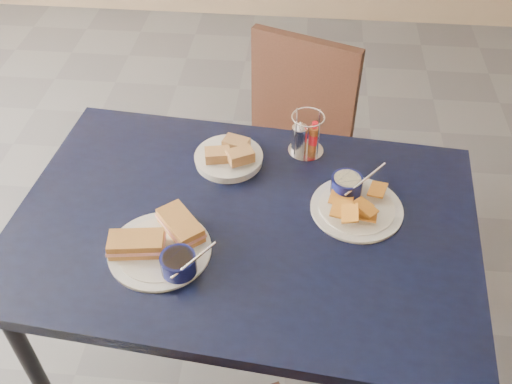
# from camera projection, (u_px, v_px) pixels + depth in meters

# --- Properties ---
(ground) EXTENTS (6.00, 6.00, 0.00)m
(ground) POSITION_uv_depth(u_px,v_px,m) (194.00, 310.00, 2.24)
(ground) COLOR #4F4F53
(ground) RESTS_ON ground
(dining_table) EXTENTS (1.33, 0.95, 0.75)m
(dining_table) POSITION_uv_depth(u_px,v_px,m) (244.00, 235.00, 1.61)
(dining_table) COLOR black
(dining_table) RESTS_ON ground
(chair_far) EXTENTS (0.53, 0.53, 0.89)m
(chair_far) POSITION_uv_depth(u_px,v_px,m) (284.00, 137.00, 2.21)
(chair_far) COLOR black
(chair_far) RESTS_ON ground
(sandwich_plate) EXTENTS (0.30, 0.28, 0.12)m
(sandwich_plate) POSITION_uv_depth(u_px,v_px,m) (163.00, 245.00, 1.46)
(sandwich_plate) COLOR white
(sandwich_plate) RESTS_ON dining_table
(plantain_plate) EXTENTS (0.26, 0.26, 0.12)m
(plantain_plate) POSITION_uv_depth(u_px,v_px,m) (353.00, 199.00, 1.59)
(plantain_plate) COLOR white
(plantain_plate) RESTS_ON dining_table
(bread_basket) EXTENTS (0.20, 0.20, 0.07)m
(bread_basket) POSITION_uv_depth(u_px,v_px,m) (230.00, 157.00, 1.72)
(bread_basket) COLOR white
(bread_basket) RESTS_ON dining_table
(condiment_caddy) EXTENTS (0.11, 0.11, 0.14)m
(condiment_caddy) POSITION_uv_depth(u_px,v_px,m) (305.00, 137.00, 1.74)
(condiment_caddy) COLOR silver
(condiment_caddy) RESTS_ON dining_table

